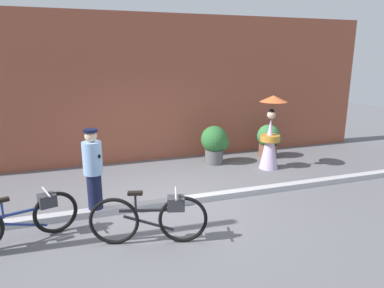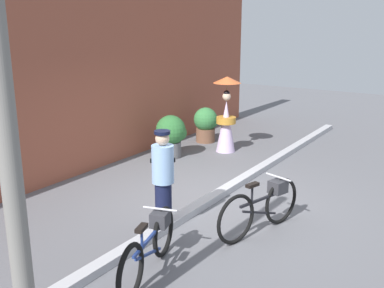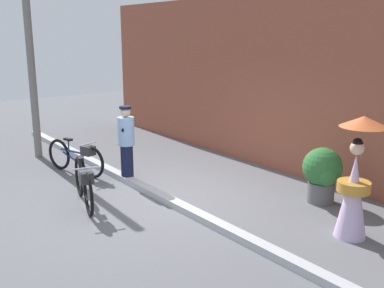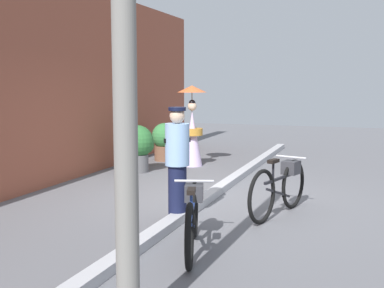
{
  "view_description": "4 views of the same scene",
  "coord_description": "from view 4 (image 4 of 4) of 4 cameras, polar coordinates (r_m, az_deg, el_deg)",
  "views": [
    {
      "loc": [
        -1.54,
        -6.04,
        2.81
      ],
      "look_at": [
        0.58,
        0.27,
        1.12
      ],
      "focal_mm": 32.32,
      "sensor_mm": 36.0,
      "label": 1
    },
    {
      "loc": [
        -6.47,
        -3.89,
        3.14
      ],
      "look_at": [
        -0.28,
        0.21,
        1.12
      ],
      "focal_mm": 41.85,
      "sensor_mm": 36.0,
      "label": 2
    },
    {
      "loc": [
        6.64,
        -4.37,
        3.02
      ],
      "look_at": [
        0.11,
        0.64,
        1.0
      ],
      "focal_mm": 42.06,
      "sensor_mm": 36.0,
      "label": 3
    },
    {
      "loc": [
        -7.62,
        -2.45,
        1.91
      ],
      "look_at": [
        0.66,
        0.55,
        0.83
      ],
      "focal_mm": 45.79,
      "sensor_mm": 36.0,
      "label": 4
    }
  ],
  "objects": [
    {
      "name": "potted_plant_by_door",
      "position": [
        10.7,
        -6.29,
        -0.19
      ],
      "size": [
        0.73,
        0.72,
        1.03
      ],
      "color": "#59595B",
      "rests_on": "ground_plane"
    },
    {
      "name": "person_with_parasol",
      "position": [
        11.41,
        0.02,
        1.88
      ],
      "size": [
        0.69,
        0.69,
        1.88
      ],
      "color": "silver",
      "rests_on": "ground_plane"
    },
    {
      "name": "building_wall",
      "position": [
        9.55,
        -17.34,
        6.96
      ],
      "size": [
        14.0,
        0.4,
        3.91
      ],
      "primitive_type": "cube",
      "color": "brown",
      "rests_on": "ground_plane"
    },
    {
      "name": "ground_plane",
      "position": [
        8.23,
        2.06,
        -6.43
      ],
      "size": [
        30.0,
        30.0,
        0.0
      ],
      "primitive_type": "plane",
      "color": "slate"
    },
    {
      "name": "potted_plant_small",
      "position": [
        12.27,
        -3.13,
        0.44
      ],
      "size": [
        0.65,
        0.64,
        0.94
      ],
      "color": "brown",
      "rests_on": "ground_plane"
    },
    {
      "name": "sidewalk_curb",
      "position": [
        8.21,
        2.06,
        -6.02
      ],
      "size": [
        14.0,
        0.2,
        0.12
      ],
      "primitive_type": "cube",
      "color": "#B2B2B7",
      "rests_on": "ground_plane"
    },
    {
      "name": "bicycle_far_side",
      "position": [
        5.7,
        0.06,
        -8.42
      ],
      "size": [
        1.74,
        0.65,
        0.78
      ],
      "color": "black",
      "rests_on": "ground_plane"
    },
    {
      "name": "person_officer",
      "position": [
        6.83,
        -1.72,
        -1.97
      ],
      "size": [
        0.34,
        0.34,
        1.59
      ],
      "color": "#141938",
      "rests_on": "ground_plane"
    },
    {
      "name": "utility_pole",
      "position": [
        3.64,
        -7.97,
        14.63
      ],
      "size": [
        0.18,
        0.18,
        4.8
      ],
      "primitive_type": "cylinder",
      "color": "slate",
      "rests_on": "ground_plane"
    },
    {
      "name": "bicycle_near_officer",
      "position": [
        7.3,
        10.25,
        -4.81
      ],
      "size": [
        1.76,
        0.61,
        0.85
      ],
      "color": "black",
      "rests_on": "ground_plane"
    }
  ]
}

